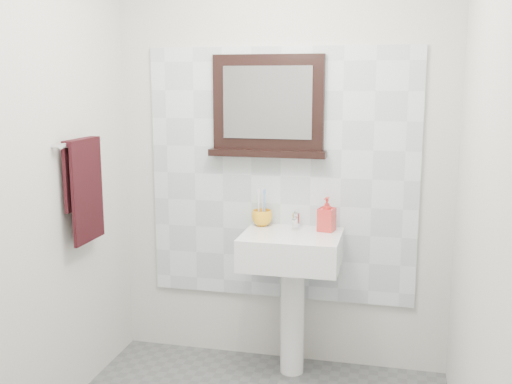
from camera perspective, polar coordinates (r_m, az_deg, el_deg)
back_wall at (r=3.55m, az=2.44°, el=3.16°), size 2.00×0.01×2.50m
front_wall at (r=1.49m, az=-13.82°, el=-7.59°), size 2.00×0.01×2.50m
left_wall at (r=2.91m, az=-21.63°, el=0.81°), size 0.01×2.20×2.50m
right_wall at (r=2.42m, az=21.11°, el=-1.00°), size 0.01×2.20×2.50m
splashback at (r=3.55m, az=2.39°, el=1.53°), size 1.60×0.02×1.50m
pedestal_sink at (r=3.43m, az=3.41°, el=-6.92°), size 0.55×0.44×0.96m
toothbrush_cup at (r=3.54m, az=0.57°, el=-2.48°), size 0.14×0.14×0.10m
toothbrushes at (r=3.53m, az=0.57°, el=-1.28°), size 0.05×0.04×0.21m
soap_dispenser at (r=3.43m, az=6.75°, el=-2.10°), size 0.11×0.11×0.20m
framed_mirror at (r=3.50m, az=1.16°, el=7.97°), size 0.69×0.11×0.59m
towel_bar at (r=3.27m, az=-16.35°, el=4.55°), size 0.07×0.40×0.03m
hand_towel at (r=3.29m, az=-16.06°, el=0.91°), size 0.06×0.30×0.55m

